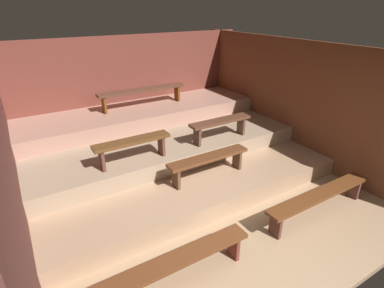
{
  "coord_description": "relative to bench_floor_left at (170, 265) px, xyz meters",
  "views": [
    {
      "loc": [
        -2.4,
        -1.57,
        3.04
      ],
      "look_at": [
        0.26,
        2.79,
        0.66
      ],
      "focal_mm": 28.34,
      "sensor_mm": 36.0,
      "label": 1
    }
  ],
  "objects": [
    {
      "name": "wall_back",
      "position": [
        1.3,
        4.53,
        0.86
      ],
      "size": [
        6.0,
        0.06,
        2.41
      ],
      "primitive_type": "cube",
      "color": "brown",
      "rests_on": "ground"
    },
    {
      "name": "bench_floor_left",
      "position": [
        0.0,
        0.0,
        0.0
      ],
      "size": [
        2.08,
        0.25,
        0.41
      ],
      "color": "brown",
      "rests_on": "ground"
    },
    {
      "name": "bench_middle_left",
      "position": [
        0.4,
        2.07,
        0.59
      ],
      "size": [
        1.29,
        0.25,
        0.41
      ],
      "color": "brown",
      "rests_on": "platform_middle"
    },
    {
      "name": "bench_upper_center",
      "position": [
        1.38,
        3.91,
        0.92
      ],
      "size": [
        1.99,
        0.25,
        0.41
      ],
      "color": "#543120",
      "rests_on": "platform_upper"
    },
    {
      "name": "ground",
      "position": [
        1.3,
        1.89,
        -0.38
      ],
      "size": [
        6.0,
        6.02,
        0.08
      ],
      "primitive_type": "cube",
      "color": "tan"
    },
    {
      "name": "wall_right",
      "position": [
        3.93,
        1.89,
        0.86
      ],
      "size": [
        0.06,
        6.02,
        2.41
      ],
      "primitive_type": "cube",
      "color": "brown",
      "rests_on": "ground"
    },
    {
      "name": "bench_lower_center",
      "position": [
        1.48,
        1.43,
        0.29
      ],
      "size": [
        1.49,
        0.25,
        0.41
      ],
      "color": "brown",
      "rests_on": "platform_lower"
    },
    {
      "name": "platform_middle",
      "position": [
        1.3,
        3.13,
        0.12
      ],
      "size": [
        5.2,
        2.74,
        0.31
      ],
      "primitive_type": "cube",
      "color": "tan",
      "rests_on": "platform_lower"
    },
    {
      "name": "platform_upper",
      "position": [
        1.3,
        3.82,
        0.43
      ],
      "size": [
        5.2,
        1.37,
        0.31
      ],
      "primitive_type": "cube",
      "color": "tan",
      "rests_on": "platform_middle"
    },
    {
      "name": "bench_floor_right",
      "position": [
        2.59,
        0.0,
        0.0
      ],
      "size": [
        2.08,
        0.25,
        0.41
      ],
      "color": "#5C3117",
      "rests_on": "ground"
    },
    {
      "name": "platform_lower",
      "position": [
        1.3,
        2.59,
        -0.19
      ],
      "size": [
        5.2,
        3.82,
        0.31
      ],
      "primitive_type": "cube",
      "color": "tan",
      "rests_on": "ground"
    },
    {
      "name": "bench_middle_right",
      "position": [
        2.19,
        2.07,
        0.59
      ],
      "size": [
        1.29,
        0.25,
        0.41
      ],
      "color": "brown",
      "rests_on": "platform_middle"
    },
    {
      "name": "wall_left",
      "position": [
        -1.34,
        1.89,
        0.86
      ],
      "size": [
        0.06,
        6.02,
        2.41
      ],
      "primitive_type": "cube",
      "color": "brown",
      "rests_on": "ground"
    }
  ]
}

